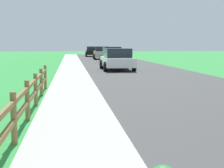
# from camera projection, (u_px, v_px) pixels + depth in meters

# --- Properties ---
(ground_plane) EXTENTS (120.00, 120.00, 0.00)m
(ground_plane) POSITION_uv_depth(u_px,v_px,m) (85.00, 68.00, 25.42)
(ground_plane) COLOR #2F893D
(road_asphalt) EXTENTS (7.00, 66.00, 0.01)m
(road_asphalt) POSITION_uv_depth(u_px,v_px,m) (126.00, 66.00, 27.83)
(road_asphalt) COLOR #3D3D3D
(road_asphalt) RESTS_ON ground
(curb_concrete) EXTENTS (6.00, 66.00, 0.01)m
(curb_concrete) POSITION_uv_depth(u_px,v_px,m) (47.00, 66.00, 27.02)
(curb_concrete) COLOR #AAADA4
(curb_concrete) RESTS_ON ground
(grass_verge) EXTENTS (5.00, 66.00, 0.00)m
(grass_verge) POSITION_uv_depth(u_px,v_px,m) (28.00, 67.00, 26.84)
(grass_verge) COLOR #2F893D
(grass_verge) RESTS_ON ground
(rail_fence) EXTENTS (0.11, 13.34, 0.96)m
(rail_fence) POSITION_uv_depth(u_px,v_px,m) (21.00, 105.00, 6.81)
(rail_fence) COLOR olive
(rail_fence) RESTS_ON ground
(parked_suv_white) EXTENTS (2.15, 4.45, 1.51)m
(parked_suv_white) POSITION_uv_depth(u_px,v_px,m) (117.00, 59.00, 23.22)
(parked_suv_white) COLOR white
(parked_suv_white) RESTS_ON ground
(parked_car_blue) EXTENTS (2.07, 4.36, 1.55)m
(parked_car_blue) POSITION_uv_depth(u_px,v_px,m) (112.00, 55.00, 32.47)
(parked_car_blue) COLOR navy
(parked_car_blue) RESTS_ON ground
(parked_car_beige) EXTENTS (2.11, 4.34, 1.54)m
(parked_car_beige) POSITION_uv_depth(u_px,v_px,m) (102.00, 53.00, 40.23)
(parked_car_beige) COLOR #C6B793
(parked_car_beige) RESTS_ON ground
(parked_car_black) EXTENTS (2.16, 4.84, 1.47)m
(parked_car_black) POSITION_uv_depth(u_px,v_px,m) (92.00, 51.00, 49.43)
(parked_car_black) COLOR black
(parked_car_black) RESTS_ON ground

